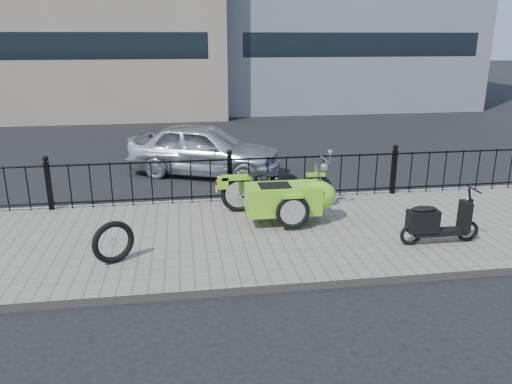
{
  "coord_description": "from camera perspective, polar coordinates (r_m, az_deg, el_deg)",
  "views": [
    {
      "loc": [
        -0.92,
        -8.39,
        3.36
      ],
      "look_at": [
        0.33,
        -0.1,
        0.73
      ],
      "focal_mm": 35.0,
      "sensor_mm": 36.0,
      "label": 1
    }
  ],
  "objects": [
    {
      "name": "scooter",
      "position": [
        8.55,
        19.8,
        -3.36
      ],
      "size": [
        1.35,
        0.39,
        0.92
      ],
      "color": "black",
      "rests_on": "sidewalk"
    },
    {
      "name": "ground",
      "position": [
        9.08,
        -2.14,
        -4.3
      ],
      "size": [
        120.0,
        120.0,
        0.0
      ],
      "primitive_type": "plane",
      "color": "black",
      "rests_on": "ground"
    },
    {
      "name": "motorcycle_sidecar",
      "position": [
        9.05,
        3.99,
        -0.41
      ],
      "size": [
        2.28,
        1.48,
        0.98
      ],
      "color": "black",
      "rests_on": "sidewalk"
    },
    {
      "name": "curb",
      "position": [
        10.41,
        -3.05,
        -1.09
      ],
      "size": [
        30.0,
        0.1,
        0.12
      ],
      "primitive_type": "cube",
      "color": "gray",
      "rests_on": "ground"
    },
    {
      "name": "spare_tire",
      "position": [
        7.69,
        -15.99,
        -5.53
      ],
      "size": [
        0.61,
        0.41,
        0.66
      ],
      "primitive_type": "torus",
      "rotation": [
        1.57,
        0.0,
        0.53
      ],
      "color": "black",
      "rests_on": "sidewalk"
    },
    {
      "name": "sedan_car",
      "position": [
        12.55,
        -5.88,
        4.86
      ],
      "size": [
        4.11,
        2.93,
        1.3
      ],
      "primitive_type": "imported",
      "rotation": [
        0.0,
        0.0,
        1.16
      ],
      "color": "silver",
      "rests_on": "ground"
    },
    {
      "name": "sidewalk",
      "position": [
        8.6,
        -1.76,
        -5.15
      ],
      "size": [
        30.0,
        3.8,
        0.12
      ],
      "primitive_type": "cube",
      "color": "#6B645A",
      "rests_on": "ground"
    },
    {
      "name": "iron_fence",
      "position": [
        10.12,
        -3.01,
        1.49
      ],
      "size": [
        14.11,
        0.11,
        1.08
      ],
      "color": "black",
      "rests_on": "sidewalk"
    }
  ]
}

